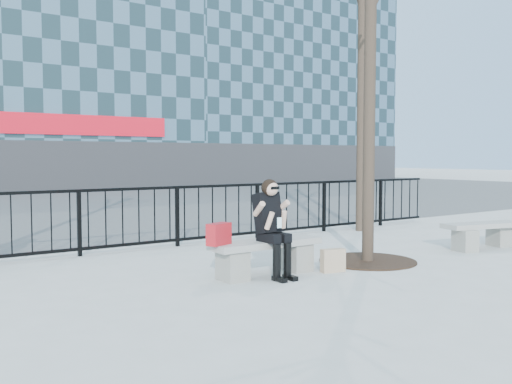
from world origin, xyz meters
TOP-DOWN VIEW (x-y plane):
  - ground at (0.00, 0.00)m, footprint 120.00×120.00m
  - street_surface at (0.00, 15.00)m, footprint 60.00×23.00m
  - railing at (0.00, 3.00)m, footprint 14.00×0.06m
  - building_right at (20.00, 27.00)m, footprint 16.20×10.20m
  - tree_grate at (1.90, -0.10)m, footprint 1.50×1.50m
  - bench_main at (0.00, 0.00)m, footprint 1.65×0.46m
  - bench_second at (4.52, -0.39)m, footprint 1.56×0.43m
  - seated_woman at (0.00, -0.16)m, footprint 0.50×0.64m
  - handbag at (-0.75, 0.02)m, footprint 0.38×0.27m
  - shopping_bag at (0.91, -0.37)m, footprint 0.37×0.20m

SIDE VIEW (x-z plane):
  - ground at x=0.00m, z-range 0.00..0.00m
  - street_surface at x=0.00m, z-range 0.00..0.01m
  - tree_grate at x=1.90m, z-range 0.00..0.02m
  - shopping_bag at x=0.91m, z-range 0.00..0.33m
  - bench_second at x=4.52m, z-range 0.05..0.52m
  - bench_main at x=0.00m, z-range 0.06..0.55m
  - railing at x=0.00m, z-range 0.00..1.11m
  - handbag at x=-0.75m, z-range 0.49..0.77m
  - seated_woman at x=0.00m, z-range 0.00..1.34m
  - building_right at x=20.00m, z-range 0.00..20.60m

